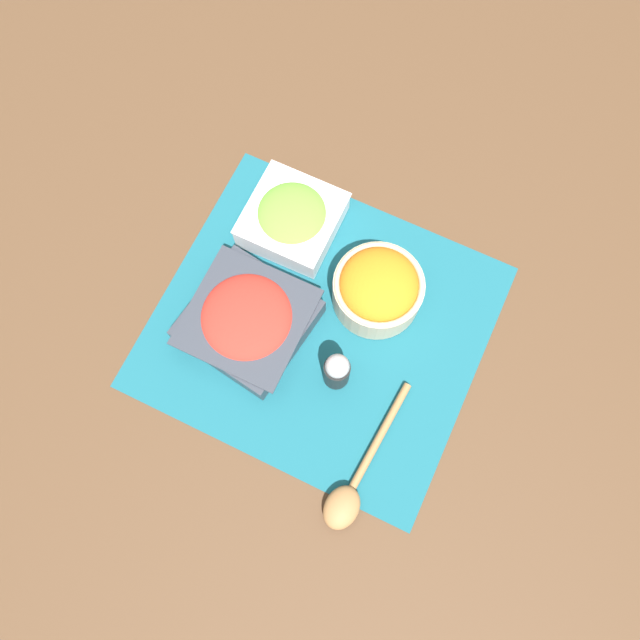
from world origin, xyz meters
TOP-DOWN VIEW (x-y plane):
  - ground_plane at (0.00, 0.00)m, footprint 3.00×3.00m
  - placemat at (0.00, 0.00)m, footprint 0.50×0.46m
  - tomato_bowl at (-0.10, -0.05)m, footprint 0.20×0.20m
  - carrot_bowl at (0.06, 0.08)m, footprint 0.14×0.14m
  - lettuce_bowl at (-0.11, 0.14)m, footprint 0.14×0.14m
  - wooden_spoon at (0.15, -0.21)m, footprint 0.05×0.24m
  - pepper_shaker at (0.06, -0.06)m, footprint 0.04×0.04m

SIDE VIEW (x-z plane):
  - ground_plane at x=0.00m, z-range 0.00..0.00m
  - placemat at x=0.00m, z-range 0.00..0.00m
  - wooden_spoon at x=0.15m, z-range 0.00..0.03m
  - tomato_bowl at x=-0.10m, z-range 0.00..0.07m
  - lettuce_bowl at x=-0.11m, z-range 0.00..0.07m
  - carrot_bowl at x=0.06m, z-range 0.00..0.09m
  - pepper_shaker at x=0.06m, z-range 0.00..0.10m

